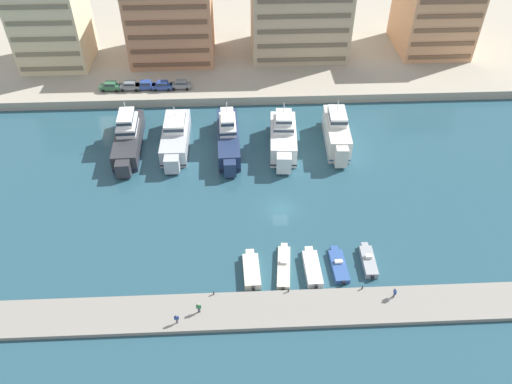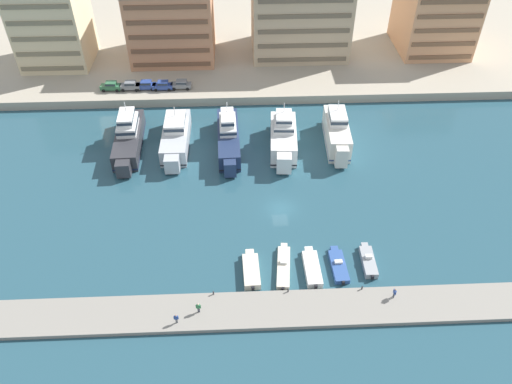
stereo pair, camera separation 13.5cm
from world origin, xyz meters
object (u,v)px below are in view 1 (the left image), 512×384
at_px(car_grey_left, 130,85).
at_px(car_blue_center_left, 162,85).
at_px(car_grey_center, 181,84).
at_px(motorboat_cream_far_left, 251,270).
at_px(pedestrian_far_side, 199,307).
at_px(yacht_navy_mid_left, 228,136).
at_px(motorboat_cream_left, 284,267).
at_px(motorboat_white_mid_left, 312,268).
at_px(car_blue_mid_left, 145,85).
at_px(yacht_white_center_left, 283,137).
at_px(yacht_silver_left, 176,136).
at_px(car_green_far_left, 110,86).
at_px(pedestrian_near_edge, 395,292).
at_px(motorboat_grey_center, 368,261).
at_px(pedestrian_mid_deck, 177,318).
at_px(motorboat_blue_center_left, 339,265).
at_px(yacht_ivory_center, 337,132).
at_px(yacht_charcoal_far_left, 128,137).

xyz_separation_m(car_grey_left, car_blue_center_left, (6.58, -0.20, 0.00)).
bearing_deg(car_grey_center, motorboat_cream_far_left, -75.22).
relative_size(car_blue_center_left, pedestrian_far_side, 2.48).
height_order(yacht_navy_mid_left, motorboat_cream_left, yacht_navy_mid_left).
bearing_deg(motorboat_white_mid_left, motorboat_cream_left, 172.58).
distance_m(motorboat_white_mid_left, car_blue_mid_left, 55.09).
bearing_deg(yacht_white_center_left, yacht_silver_left, 174.85).
height_order(motorboat_cream_left, car_green_far_left, car_green_far_left).
bearing_deg(car_grey_center, pedestrian_near_edge, -59.88).
distance_m(motorboat_cream_left, motorboat_grey_center, 11.77).
xyz_separation_m(pedestrian_mid_deck, pedestrian_far_side, (2.64, 1.46, 0.06)).
relative_size(car_blue_mid_left, pedestrian_far_side, 2.47).
relative_size(yacht_silver_left, car_grey_left, 4.03).
bearing_deg(motorboat_blue_center_left, pedestrian_far_side, -159.72).
bearing_deg(car_blue_center_left, motorboat_grey_center, -54.92).
height_order(yacht_silver_left, car_blue_center_left, yacht_silver_left).
height_order(yacht_navy_mid_left, car_green_far_left, yacht_navy_mid_left).
distance_m(motorboat_cream_far_left, car_blue_mid_left, 51.43).
xyz_separation_m(yacht_silver_left, motorboat_blue_center_left, (24.37, -29.68, -1.59)).
distance_m(yacht_navy_mid_left, yacht_ivory_center, 19.37).
relative_size(yacht_white_center_left, pedestrian_mid_deck, 9.84).
bearing_deg(motorboat_cream_left, yacht_white_center_left, 85.32).
bearing_deg(yacht_charcoal_far_left, yacht_navy_mid_left, -2.21).
bearing_deg(car_green_far_left, motorboat_white_mid_left, -53.52).
xyz_separation_m(motorboat_cream_left, car_blue_mid_left, (-24.13, 46.91, 2.38)).
bearing_deg(yacht_white_center_left, motorboat_cream_far_left, -103.32).
distance_m(yacht_charcoal_far_left, motorboat_cream_far_left, 36.57).
xyz_separation_m(yacht_charcoal_far_left, motorboat_white_mid_left, (29.01, -30.04, -1.66)).
bearing_deg(yacht_navy_mid_left, motorboat_blue_center_left, -62.63).
bearing_deg(yacht_ivory_center, pedestrian_far_side, -122.87).
bearing_deg(motorboat_cream_left, pedestrian_mid_deck, -148.49).
bearing_deg(motorboat_blue_center_left, motorboat_white_mid_left, -173.83).
relative_size(yacht_white_center_left, motorboat_grey_center, 2.44).
bearing_deg(car_grey_center, car_grey_left, -179.73).
distance_m(car_green_far_left, pedestrian_mid_deck, 58.00).
distance_m(motorboat_cream_far_left, car_grey_center, 49.13).
bearing_deg(yacht_white_center_left, car_grey_left, 147.29).
xyz_separation_m(yacht_navy_mid_left, car_green_far_left, (-23.72, 17.99, 0.63)).
height_order(car_green_far_left, pedestrian_near_edge, car_green_far_left).
height_order(car_blue_center_left, car_grey_center, same).
bearing_deg(motorboat_grey_center, car_blue_center_left, 125.08).
xyz_separation_m(yacht_charcoal_far_left, car_grey_left, (-2.12, 17.31, 0.60)).
relative_size(motorboat_white_mid_left, motorboat_blue_center_left, 1.06).
xyz_separation_m(yacht_charcoal_far_left, car_blue_mid_left, (1.03, 17.37, 0.60)).
xyz_separation_m(motorboat_cream_far_left, car_grey_left, (-22.84, 47.40, 2.24)).
height_order(yacht_silver_left, yacht_navy_mid_left, yacht_navy_mid_left).
relative_size(motorboat_cream_far_left, motorboat_cream_left, 0.83).
bearing_deg(car_green_far_left, motorboat_blue_center_left, -50.49).
bearing_deg(yacht_navy_mid_left, motorboat_white_mid_left, -68.98).
relative_size(car_blue_mid_left, pedestrian_mid_deck, 2.64).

